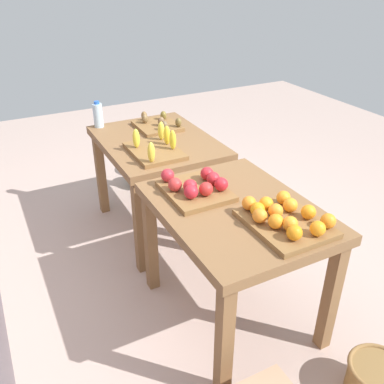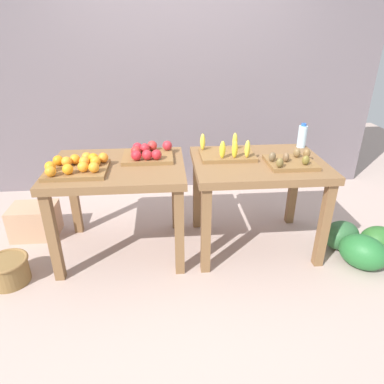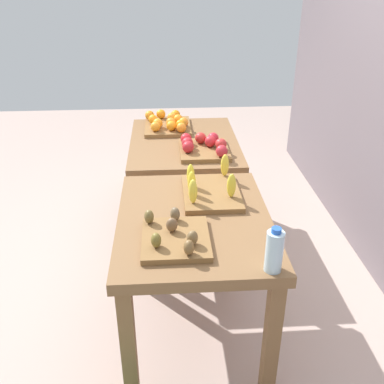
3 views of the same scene
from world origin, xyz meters
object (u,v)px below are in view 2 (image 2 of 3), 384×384
at_px(display_table_right, 258,174).
at_px(watermelon_pile, 361,244).
at_px(apple_bin, 148,153).
at_px(wicker_basket, 8,270).
at_px(banana_crate, 227,153).
at_px(kiwi_bin, 291,161).
at_px(water_bottle, 302,136).
at_px(cardboard_produce_box, 35,221).
at_px(orange_bin, 78,166).
at_px(display_table_left, 118,179).

distance_m(display_table_right, watermelon_pile, 1.04).
xyz_separation_m(apple_bin, wicker_basket, (-1.06, -0.48, -0.72)).
relative_size(banana_crate, kiwi_bin, 1.22).
distance_m(water_bottle, watermelon_pile, 1.03).
bearing_deg(water_bottle, cardboard_produce_box, -179.84).
xyz_separation_m(water_bottle, watermelon_pile, (0.38, -0.58, -0.75)).
bearing_deg(display_table_right, banana_crate, 155.65).
height_order(apple_bin, banana_crate, banana_crate).
bearing_deg(orange_bin, wicker_basket, -157.05).
bearing_deg(display_table_left, banana_crate, 6.92).
bearing_deg(kiwi_bin, watermelon_pile, -15.13).
bearing_deg(display_table_left, kiwi_bin, -4.58).
bearing_deg(orange_bin, apple_bin, 25.57).
distance_m(orange_bin, kiwi_bin, 1.61).
distance_m(display_table_left, wicker_basket, 1.06).
xyz_separation_m(banana_crate, water_bottle, (0.70, 0.20, 0.06)).
bearing_deg(banana_crate, cardboard_produce_box, 173.59).
distance_m(apple_bin, wicker_basket, 1.37).
xyz_separation_m(apple_bin, water_bottle, (1.34, 0.18, 0.06)).
relative_size(orange_bin, banana_crate, 1.01).
bearing_deg(kiwi_bin, water_bottle, 59.76).
height_order(display_table_right, watermelon_pile, display_table_right).
height_order(apple_bin, watermelon_pile, apple_bin).
xyz_separation_m(orange_bin, watermelon_pile, (2.23, -0.16, -0.70)).
xyz_separation_m(orange_bin, banana_crate, (1.15, 0.22, -0.01)).
relative_size(banana_crate, cardboard_produce_box, 1.10).
relative_size(orange_bin, cardboard_produce_box, 1.11).
distance_m(display_table_left, banana_crate, 0.90).
relative_size(watermelon_pile, wicker_basket, 2.10).
bearing_deg(watermelon_pile, apple_bin, 166.83).
relative_size(orange_bin, watermelon_pile, 0.68).
xyz_separation_m(water_bottle, wicker_basket, (-2.41, -0.66, -0.78)).
distance_m(watermelon_pile, cardboard_produce_box, 2.85).
height_order(wicker_basket, cardboard_produce_box, cardboard_produce_box).
relative_size(wicker_basket, cardboard_produce_box, 0.78).
distance_m(apple_bin, banana_crate, 0.65).
relative_size(kiwi_bin, wicker_basket, 1.16).
bearing_deg(display_table_left, cardboard_produce_box, 160.19).
bearing_deg(orange_bin, cardboard_produce_box, 143.87).
distance_m(display_table_right, water_bottle, 0.59).
xyz_separation_m(kiwi_bin, wicker_basket, (-2.17, -0.24, -0.71)).
distance_m(watermelon_pile, wicker_basket, 2.79).
bearing_deg(apple_bin, kiwi_bin, -12.05).
xyz_separation_m(display_table_left, watermelon_pile, (1.96, -0.28, -0.54)).
xyz_separation_m(display_table_right, banana_crate, (-0.24, 0.11, 0.15)).
relative_size(display_table_left, display_table_right, 1.00).
bearing_deg(water_bottle, kiwi_bin, -120.24).
bearing_deg(watermelon_pile, cardboard_produce_box, 168.36).
distance_m(display_table_right, banana_crate, 0.30).
xyz_separation_m(apple_bin, kiwi_bin, (1.10, -0.24, -0.01)).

